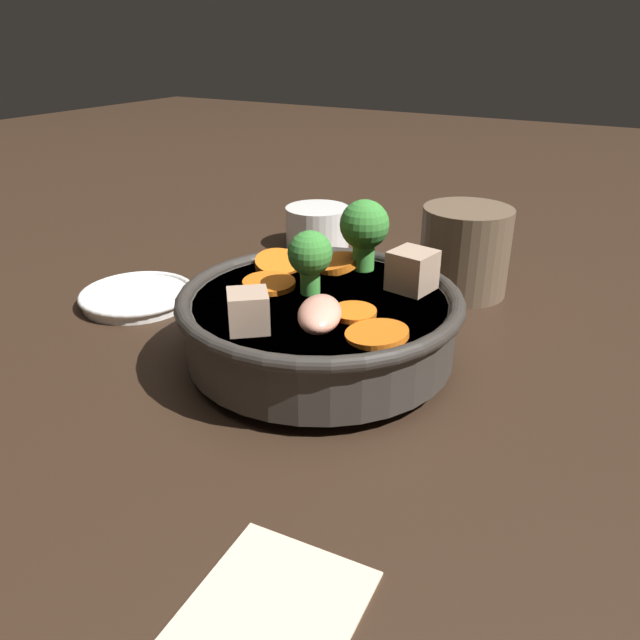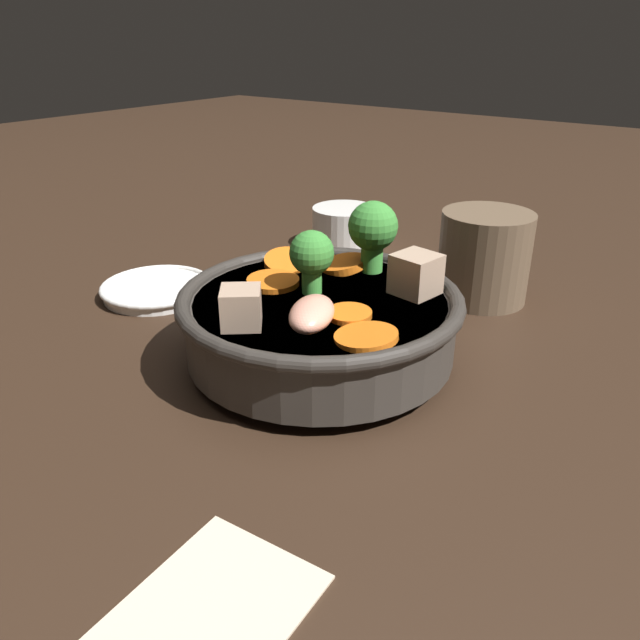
# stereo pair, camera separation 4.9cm
# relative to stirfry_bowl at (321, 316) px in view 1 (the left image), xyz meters

# --- Properties ---
(ground_plane) EXTENTS (3.00, 3.00, 0.00)m
(ground_plane) POSITION_rel_stirfry_bowl_xyz_m (-0.00, 0.00, -0.04)
(ground_plane) COLOR black
(stirfry_bowl) EXTENTS (0.22, 0.22, 0.12)m
(stirfry_bowl) POSITION_rel_stirfry_bowl_xyz_m (0.00, 0.00, 0.00)
(stirfry_bowl) COLOR #38332D
(stirfry_bowl) RESTS_ON ground_plane
(side_saucer) EXTENTS (0.11, 0.11, 0.01)m
(side_saucer) POSITION_rel_stirfry_bowl_xyz_m (0.01, 0.21, -0.03)
(side_saucer) COLOR white
(side_saucer) RESTS_ON ground_plane
(tea_cup) EXTENTS (0.08, 0.08, 0.05)m
(tea_cup) POSITION_rel_stirfry_bowl_xyz_m (0.25, 0.15, -0.02)
(tea_cup) COLOR white
(tea_cup) RESTS_ON ground_plane
(dark_mug) EXTENTS (0.11, 0.09, 0.09)m
(dark_mug) POSITION_rel_stirfry_bowl_xyz_m (0.20, -0.05, 0.00)
(dark_mug) COLOR brown
(dark_mug) RESTS_ON ground_plane
(napkin) EXTENTS (0.12, 0.08, 0.00)m
(napkin) POSITION_rel_stirfry_bowl_xyz_m (-0.23, -0.10, -0.04)
(napkin) COLOR beige
(napkin) RESTS_ON ground_plane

